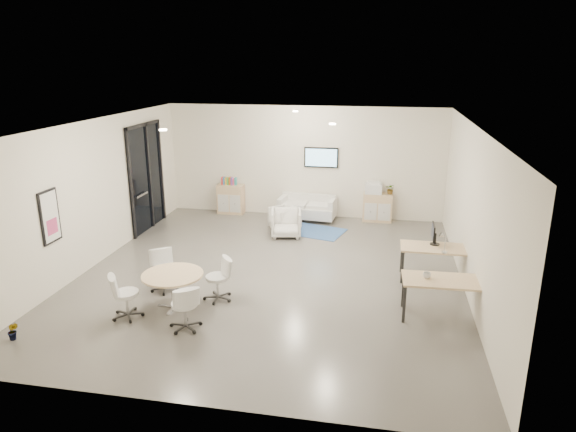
% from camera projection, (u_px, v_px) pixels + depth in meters
% --- Properties ---
extents(room_shell, '(9.60, 10.60, 4.80)m').
position_uv_depth(room_shell, '(270.00, 202.00, 10.61)').
color(room_shell, '#585550').
rests_on(room_shell, ground).
extents(glass_door, '(0.09, 1.90, 2.85)m').
position_uv_depth(glass_door, '(146.00, 174.00, 13.69)').
color(glass_door, black).
rests_on(glass_door, room_shell).
extents(artwork, '(0.05, 0.54, 1.04)m').
position_uv_depth(artwork, '(50.00, 217.00, 9.82)').
color(artwork, black).
rests_on(artwork, room_shell).
extents(wall_tv, '(0.98, 0.06, 0.58)m').
position_uv_depth(wall_tv, '(321.00, 158.00, 14.67)').
color(wall_tv, black).
rests_on(wall_tv, room_shell).
extents(ceiling_spots, '(3.14, 4.14, 0.03)m').
position_uv_depth(ceiling_spots, '(269.00, 121.00, 10.96)').
color(ceiling_spots, '#FFEAC6').
rests_on(ceiling_spots, room_shell).
extents(sideboard_left, '(0.78, 0.40, 0.87)m').
position_uv_depth(sideboard_left, '(231.00, 199.00, 15.35)').
color(sideboard_left, tan).
rests_on(sideboard_left, room_shell).
extents(sideboard_right, '(0.82, 0.40, 0.82)m').
position_uv_depth(sideboard_right, '(378.00, 207.00, 14.59)').
color(sideboard_right, tan).
rests_on(sideboard_right, room_shell).
extents(books, '(0.45, 0.14, 0.22)m').
position_uv_depth(books, '(229.00, 181.00, 15.20)').
color(books, red).
rests_on(books, sideboard_left).
extents(printer, '(0.48, 0.40, 0.33)m').
position_uv_depth(printer, '(374.00, 188.00, 14.45)').
color(printer, white).
rests_on(printer, sideboard_right).
extents(loveseat, '(1.65, 0.92, 0.59)m').
position_uv_depth(loveseat, '(308.00, 208.00, 14.80)').
color(loveseat, beige).
rests_on(loveseat, room_shell).
extents(blue_rug, '(1.89, 1.50, 0.01)m').
position_uv_depth(blue_rug, '(312.00, 231.00, 13.83)').
color(blue_rug, '#305093').
rests_on(blue_rug, room_shell).
extents(armchair_left, '(0.91, 0.91, 0.68)m').
position_uv_depth(armchair_left, '(284.00, 217.00, 13.90)').
color(armchair_left, beige).
rests_on(armchair_left, room_shell).
extents(armchair_right, '(0.87, 0.83, 0.77)m').
position_uv_depth(armchair_right, '(286.00, 222.00, 13.34)').
color(armchair_right, beige).
rests_on(armchair_right, room_shell).
extents(desk_rear, '(1.40, 0.70, 0.73)m').
position_uv_depth(desk_rear, '(435.00, 250.00, 10.60)').
color(desk_rear, tan).
rests_on(desk_rear, room_shell).
extents(desk_front, '(1.43, 0.75, 0.74)m').
position_uv_depth(desk_front, '(443.00, 283.00, 9.01)').
color(desk_front, tan).
rests_on(desk_front, room_shell).
extents(monitor, '(0.20, 0.50, 0.44)m').
position_uv_depth(monitor, '(434.00, 234.00, 10.66)').
color(monitor, black).
rests_on(monitor, desk_rear).
extents(round_table, '(1.12, 1.12, 0.68)m').
position_uv_depth(round_table, '(173.00, 278.00, 9.39)').
color(round_table, tan).
rests_on(round_table, room_shell).
extents(meeting_chairs, '(2.18, 2.18, 0.82)m').
position_uv_depth(meeting_chairs, '(173.00, 288.00, 9.44)').
color(meeting_chairs, white).
rests_on(meeting_chairs, room_shell).
extents(plant_cabinet, '(0.33, 0.36, 0.24)m').
position_uv_depth(plant_cabinet, '(391.00, 190.00, 14.35)').
color(plant_cabinet, '#3F7F3F').
rests_on(plant_cabinet, sideboard_right).
extents(plant_floor, '(0.25, 0.35, 0.14)m').
position_uv_depth(plant_floor, '(14.00, 336.00, 8.45)').
color(plant_floor, '#3F7F3F').
rests_on(plant_floor, room_shell).
extents(cup, '(0.16, 0.14, 0.13)m').
position_uv_depth(cup, '(427.00, 275.00, 9.03)').
color(cup, white).
rests_on(cup, desk_front).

